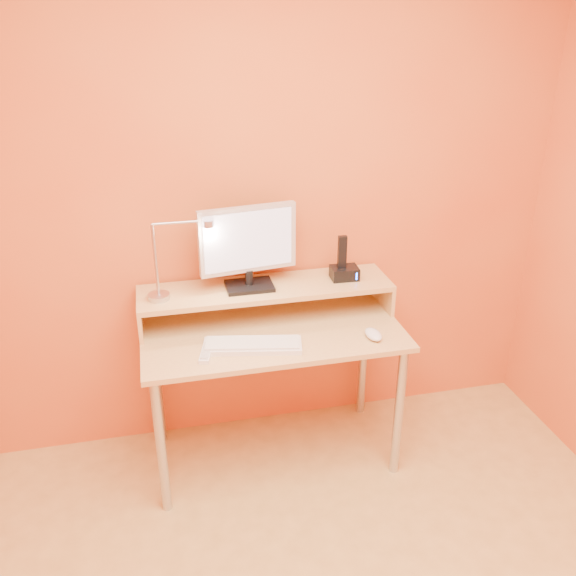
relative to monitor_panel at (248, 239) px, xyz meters
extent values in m
cube|color=orange|center=(0.08, 0.16, 0.13)|extent=(3.00, 0.04, 2.50)
cylinder|color=#B5B5BE|center=(-0.47, -0.41, -0.77)|extent=(0.04, 0.04, 0.69)
cylinder|color=#B5B5BE|center=(0.63, -0.41, -0.77)|extent=(0.04, 0.04, 0.69)
cylinder|color=#B5B5BE|center=(-0.47, 0.09, -0.77)|extent=(0.04, 0.04, 0.69)
cylinder|color=#B5B5BE|center=(0.63, 0.09, -0.77)|extent=(0.04, 0.04, 0.69)
cube|color=#D9B46A|center=(0.08, -0.16, -0.41)|extent=(1.20, 0.60, 0.02)
cube|color=#D9B46A|center=(-0.51, -0.01, -0.33)|extent=(0.02, 0.30, 0.14)
cube|color=#D9B46A|center=(0.67, -0.01, -0.33)|extent=(0.02, 0.30, 0.14)
cube|color=#D9B46A|center=(0.08, -0.01, -0.25)|extent=(1.20, 0.30, 0.02)
cube|color=black|center=(0.00, -0.01, -0.23)|extent=(0.22, 0.16, 0.02)
cylinder|color=black|center=(0.00, -0.01, -0.19)|extent=(0.04, 0.04, 0.07)
cube|color=silver|center=(0.00, 0.00, 0.00)|extent=(0.46, 0.10, 0.31)
cube|color=black|center=(0.00, 0.02, 0.00)|extent=(0.41, 0.07, 0.26)
cube|color=silver|center=(0.00, -0.02, 0.00)|extent=(0.41, 0.06, 0.27)
cylinder|color=#B5B5BE|center=(-0.42, -0.04, -0.23)|extent=(0.10, 0.10, 0.02)
cylinder|color=#B5B5BE|center=(-0.42, -0.04, -0.05)|extent=(0.01, 0.01, 0.33)
cylinder|color=#B5B5BE|center=(-0.30, -0.04, 0.12)|extent=(0.24, 0.01, 0.01)
cylinder|color=#B5B5BE|center=(-0.18, -0.04, 0.10)|extent=(0.04, 0.04, 0.03)
cylinder|color=#FFEAC6|center=(-0.18, -0.04, 0.09)|extent=(0.03, 0.03, 0.00)
cube|color=black|center=(0.47, -0.01, -0.21)|extent=(0.13, 0.11, 0.06)
cube|color=black|center=(0.45, -0.01, -0.10)|extent=(0.04, 0.03, 0.16)
cube|color=blue|center=(0.51, -0.06, -0.21)|extent=(0.01, 0.00, 0.04)
cube|color=silver|center=(-0.04, -0.30, -0.39)|extent=(0.45, 0.22, 0.02)
ellipsoid|color=white|center=(0.51, -0.33, -0.38)|extent=(0.08, 0.12, 0.04)
cube|color=silver|center=(-0.24, -0.30, -0.39)|extent=(0.08, 0.17, 0.02)
camera|label=1|loc=(-0.41, -2.57, 0.95)|focal=37.80mm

